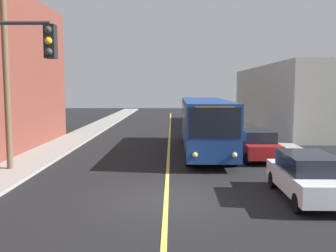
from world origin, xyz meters
The scene contains 9 objects.
ground_plane centered at (0.00, 0.00, 0.00)m, with size 120.00×120.00×0.00m, color black.
sidewalk_left centered at (-7.25, 10.00, 0.07)m, with size 2.50×90.00×0.15m, color gray.
sidewalk_right centered at (7.25, 10.00, 0.07)m, with size 2.50×90.00×0.15m, color gray.
lane_stripe_center centered at (0.00, 15.00, 0.01)m, with size 0.16×60.00×0.01m, color #D8CC4C.
building_right_warehouse centered at (14.50, 23.70, 2.99)m, with size 12.00×22.60×5.97m.
city_bus centered at (2.20, 9.75, 1.82)m, with size 2.67×12.18×3.20m.
parked_car_white centered at (4.97, 0.01, 0.84)m, with size 1.86×4.42×1.62m.
parked_car_red centered at (4.88, 7.43, 0.84)m, with size 1.83×4.41×1.62m.
utility_pole_near centered at (-7.42, 4.26, 5.66)m, with size 2.40×0.28×10.03m.
Camera 1 is at (0.20, -12.78, 3.91)m, focal length 39.56 mm.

